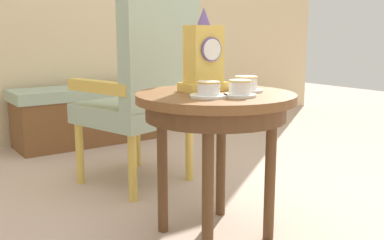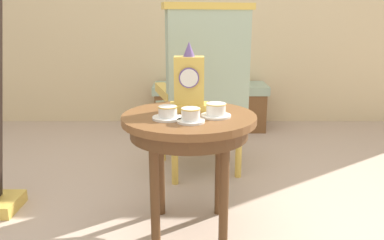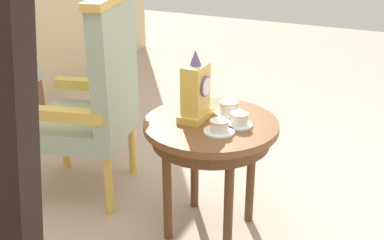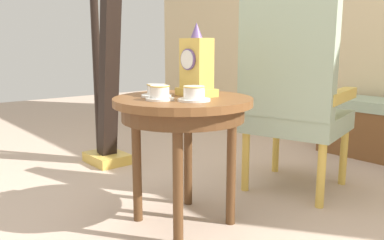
{
  "view_description": "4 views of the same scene",
  "coord_description": "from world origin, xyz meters",
  "px_view_note": "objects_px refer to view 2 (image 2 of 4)",
  "views": [
    {
      "loc": [
        -1.09,
        -1.29,
        0.84
      ],
      "look_at": [
        -0.02,
        0.23,
        0.48
      ],
      "focal_mm": 41.64,
      "sensor_mm": 36.0,
      "label": 1
    },
    {
      "loc": [
        0.01,
        -1.63,
        1.04
      ],
      "look_at": [
        0.02,
        0.15,
        0.57
      ],
      "focal_mm": 35.06,
      "sensor_mm": 36.0,
      "label": 2
    },
    {
      "loc": [
        -1.95,
        -0.71,
        1.53
      ],
      "look_at": [
        0.05,
        0.22,
        0.57
      ],
      "focal_mm": 45.83,
      "sensor_mm": 36.0,
      "label": 3
    },
    {
      "loc": [
        1.39,
        -1.03,
        0.83
      ],
      "look_at": [
        -0.02,
        0.17,
        0.49
      ],
      "focal_mm": 36.82,
      "sensor_mm": 36.0,
      "label": 4
    }
  ],
  "objects_px": {
    "mantel_clock": "(188,84)",
    "window_bench": "(209,106)",
    "teacup_center": "(215,111)",
    "teacup_right": "(190,116)",
    "armchair": "(202,90)",
    "side_table": "(189,130)",
    "teacup_left": "(167,113)"
  },
  "relations": [
    {
      "from": "teacup_right",
      "to": "mantel_clock",
      "type": "height_order",
      "value": "mantel_clock"
    },
    {
      "from": "teacup_left",
      "to": "teacup_right",
      "type": "distance_m",
      "value": 0.12
    },
    {
      "from": "armchair",
      "to": "window_bench",
      "type": "distance_m",
      "value": 1.2
    },
    {
      "from": "side_table",
      "to": "teacup_left",
      "type": "bearing_deg",
      "value": -140.83
    },
    {
      "from": "mantel_clock",
      "to": "armchair",
      "type": "xyz_separation_m",
      "value": [
        0.09,
        0.63,
        -0.15
      ]
    },
    {
      "from": "armchair",
      "to": "side_table",
      "type": "bearing_deg",
      "value": -96.73
    },
    {
      "from": "teacup_center",
      "to": "mantel_clock",
      "type": "bearing_deg",
      "value": 136.43
    },
    {
      "from": "teacup_center",
      "to": "window_bench",
      "type": "relative_size",
      "value": 0.13
    },
    {
      "from": "mantel_clock",
      "to": "window_bench",
      "type": "xyz_separation_m",
      "value": [
        0.19,
        1.78,
        -0.52
      ]
    },
    {
      "from": "teacup_center",
      "to": "mantel_clock",
      "type": "height_order",
      "value": "mantel_clock"
    },
    {
      "from": "side_table",
      "to": "window_bench",
      "type": "height_order",
      "value": "side_table"
    },
    {
      "from": "teacup_right",
      "to": "mantel_clock",
      "type": "xyz_separation_m",
      "value": [
        -0.01,
        0.22,
        0.11
      ]
    },
    {
      "from": "teacup_center",
      "to": "mantel_clock",
      "type": "distance_m",
      "value": 0.2
    },
    {
      "from": "teacup_left",
      "to": "teacup_center",
      "type": "bearing_deg",
      "value": 10.16
    },
    {
      "from": "teacup_left",
      "to": "mantel_clock",
      "type": "xyz_separation_m",
      "value": [
        0.1,
        0.16,
        0.11
      ]
    },
    {
      "from": "side_table",
      "to": "teacup_right",
      "type": "height_order",
      "value": "teacup_right"
    },
    {
      "from": "teacup_center",
      "to": "mantel_clock",
      "type": "relative_size",
      "value": 0.42
    },
    {
      "from": "teacup_right",
      "to": "armchair",
      "type": "xyz_separation_m",
      "value": [
        0.08,
        0.85,
        -0.04
      ]
    },
    {
      "from": "side_table",
      "to": "teacup_center",
      "type": "relative_size",
      "value": 4.57
    },
    {
      "from": "teacup_right",
      "to": "teacup_center",
      "type": "xyz_separation_m",
      "value": [
        0.12,
        0.1,
        -0.0
      ]
    },
    {
      "from": "armchair",
      "to": "mantel_clock",
      "type": "bearing_deg",
      "value": -97.83
    },
    {
      "from": "teacup_right",
      "to": "mantel_clock",
      "type": "relative_size",
      "value": 0.37
    },
    {
      "from": "side_table",
      "to": "armchair",
      "type": "bearing_deg",
      "value": 83.27
    },
    {
      "from": "teacup_left",
      "to": "mantel_clock",
      "type": "bearing_deg",
      "value": 59.21
    },
    {
      "from": "teacup_left",
      "to": "window_bench",
      "type": "height_order",
      "value": "teacup_left"
    },
    {
      "from": "mantel_clock",
      "to": "window_bench",
      "type": "height_order",
      "value": "mantel_clock"
    },
    {
      "from": "teacup_right",
      "to": "mantel_clock",
      "type": "bearing_deg",
      "value": 92.52
    },
    {
      "from": "side_table",
      "to": "window_bench",
      "type": "distance_m",
      "value": 1.89
    },
    {
      "from": "side_table",
      "to": "armchair",
      "type": "relative_size",
      "value": 0.56
    },
    {
      "from": "teacup_left",
      "to": "teacup_center",
      "type": "xyz_separation_m",
      "value": [
        0.22,
        0.04,
        0.0
      ]
    },
    {
      "from": "side_table",
      "to": "teacup_left",
      "type": "relative_size",
      "value": 4.52
    },
    {
      "from": "teacup_left",
      "to": "mantel_clock",
      "type": "height_order",
      "value": "mantel_clock"
    }
  ]
}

